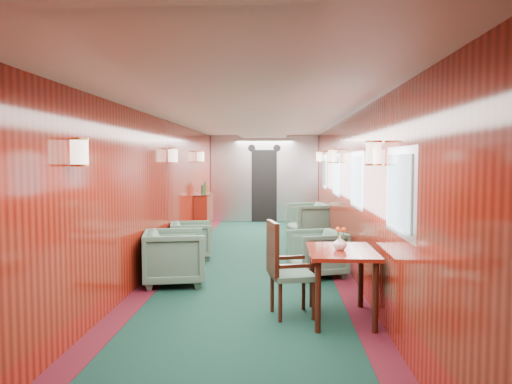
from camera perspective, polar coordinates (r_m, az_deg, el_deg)
room at (r=7.97m, az=-0.33°, el=3.03°), size 12.00×12.10×2.40m
bulkhead at (r=13.89m, az=0.96°, el=1.47°), size 2.98×0.17×2.39m
windows_right at (r=8.29m, az=10.10°, el=1.72°), size 0.02×8.60×0.80m
wall_sconces at (r=8.54m, az=-0.13°, el=4.11°), size 2.97×7.97×0.25m
dining_table at (r=5.51m, az=9.74°, el=-7.76°), size 0.71×1.02×0.76m
side_chair at (r=5.55m, az=3.18°, el=-8.33°), size 0.57×0.59×1.06m
credenza at (r=11.69m, az=-5.99°, el=-2.44°), size 0.33×1.05×1.22m
flower_vase at (r=5.46m, az=9.57°, el=-5.74°), size 0.19×0.19×0.15m
armchair_left_near at (r=7.07m, az=-9.27°, el=-7.35°), size 0.98×0.96×0.76m
armchair_left_far at (r=8.84m, az=-7.42°, el=-5.47°), size 0.83×0.82×0.65m
armchair_right_near at (r=7.51m, az=6.96°, el=-6.97°), size 0.94×0.93×0.68m
armchair_right_far at (r=11.14m, az=6.06°, el=-3.23°), size 1.06×1.05×0.77m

